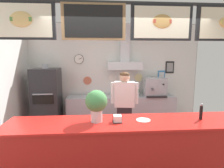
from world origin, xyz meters
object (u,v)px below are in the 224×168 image
pizza_oven (47,102)px  potted_rosemary (136,91)px  potted_sage (124,91)px  napkin_holder (117,119)px  basil_vase (96,104)px  shop_worker (124,108)px  pepper_grinder (201,112)px  espresso_machine (154,87)px  condiment_plate (143,120)px

pizza_oven → potted_rosemary: pizza_oven is taller
potted_sage → potted_rosemary: potted_sage is taller
napkin_holder → potted_rosemary: bearing=71.7°
pizza_oven → basil_vase: 2.36m
potted_rosemary → basil_vase: (-1.03, -2.18, 0.25)m
shop_worker → napkin_holder: size_ratio=11.59×
pizza_oven → pepper_grinder: 3.43m
pizza_oven → basil_vase: bearing=-58.0°
pizza_oven → potted_sage: bearing=7.0°
shop_worker → espresso_machine: 1.45m
shop_worker → potted_sage: bearing=-89.4°
condiment_plate → napkin_holder: size_ratio=1.48×
potted_sage → pepper_grinder: pepper_grinder is taller
basil_vase → napkin_holder: 0.37m
condiment_plate → pepper_grinder: pepper_grinder is taller
espresso_machine → pepper_grinder: 2.19m
pizza_oven → shop_worker: bearing=-26.1°
shop_worker → napkin_holder: 1.17m
potted_rosemary → basil_vase: bearing=-115.3°
pepper_grinder → napkin_holder: bearing=-179.2°
condiment_plate → pizza_oven: bearing=134.1°
pizza_oven → potted_rosemary: size_ratio=8.22×
condiment_plate → pepper_grinder: 0.87m
potted_rosemary → potted_sage: bearing=176.3°
espresso_machine → condiment_plate: bearing=-110.8°
pepper_grinder → condiment_plate: bearing=178.9°
espresso_machine → potted_sage: 0.82m
espresso_machine → basil_vase: size_ratio=1.24×
shop_worker → condiment_plate: shop_worker is taller
basil_vase → pepper_grinder: 1.56m
espresso_machine → shop_worker: bearing=-131.4°
espresso_machine → potted_rosemary: (-0.48, 0.02, -0.11)m
condiment_plate → basil_vase: (-0.68, 0.01, 0.26)m
condiment_plate → pepper_grinder: (0.87, -0.02, 0.11)m
pizza_oven → espresso_machine: (2.74, 0.20, 0.30)m
pizza_oven → condiment_plate: bearing=-45.9°
basil_vase → potted_sage: bearing=72.3°
espresso_machine → napkin_holder: espresso_machine is taller
potted_rosemary → pepper_grinder: size_ratio=0.88×
espresso_machine → napkin_holder: 2.52m
pizza_oven → espresso_machine: pizza_oven is taller
shop_worker → pepper_grinder: shop_worker is taller
potted_rosemary → pepper_grinder: pepper_grinder is taller
pizza_oven → napkin_holder: (1.53, -2.01, 0.22)m
pizza_oven → shop_worker: (1.79, -0.88, 0.06)m
shop_worker → potted_sage: shop_worker is taller
basil_vase → pepper_grinder: basil_vase is taller
pizza_oven → napkin_holder: pizza_oven is taller
condiment_plate → napkin_holder: napkin_holder is taller
shop_worker → potted_rosemary: (0.47, 1.09, 0.13)m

